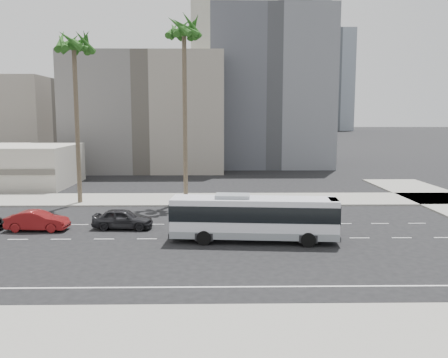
{
  "coord_description": "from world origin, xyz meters",
  "views": [
    {
      "loc": [
        -1.13,
        -32.32,
        8.54
      ],
      "look_at": [
        -0.52,
        4.0,
        3.7
      ],
      "focal_mm": 37.88,
      "sensor_mm": 36.0,
      "label": 1
    }
  ],
  "objects_px": {
    "palm_near": "(184,35)",
    "palm_mid": "(74,48)",
    "city_bus": "(254,217)",
    "car_a": "(123,219)",
    "car_b": "(37,221)"
  },
  "relations": [
    {
      "from": "city_bus",
      "to": "car_a",
      "type": "relative_size",
      "value": 2.53
    },
    {
      "from": "city_bus",
      "to": "car_a",
      "type": "bearing_deg",
      "value": 163.64
    },
    {
      "from": "city_bus",
      "to": "palm_mid",
      "type": "distance_m",
      "value": 25.2
    },
    {
      "from": "car_b",
      "to": "palm_near",
      "type": "bearing_deg",
      "value": -37.49
    },
    {
      "from": "city_bus",
      "to": "car_a",
      "type": "height_order",
      "value": "city_bus"
    },
    {
      "from": "car_a",
      "to": "palm_near",
      "type": "height_order",
      "value": "palm_near"
    },
    {
      "from": "car_a",
      "to": "palm_near",
      "type": "relative_size",
      "value": 0.25
    },
    {
      "from": "car_a",
      "to": "car_b",
      "type": "bearing_deg",
      "value": 98.35
    },
    {
      "from": "car_a",
      "to": "palm_near",
      "type": "bearing_deg",
      "value": -14.58
    },
    {
      "from": "car_a",
      "to": "city_bus",
      "type": "bearing_deg",
      "value": -107.48
    },
    {
      "from": "palm_near",
      "to": "palm_mid",
      "type": "height_order",
      "value": "palm_near"
    },
    {
      "from": "car_b",
      "to": "city_bus",
      "type": "bearing_deg",
      "value": -99.63
    },
    {
      "from": "palm_near",
      "to": "palm_mid",
      "type": "xyz_separation_m",
      "value": [
        -10.3,
        -1.48,
        -1.5
      ]
    },
    {
      "from": "car_a",
      "to": "palm_mid",
      "type": "height_order",
      "value": "palm_mid"
    },
    {
      "from": "city_bus",
      "to": "car_b",
      "type": "xyz_separation_m",
      "value": [
        -16.02,
        3.34,
        -0.96
      ]
    }
  ]
}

